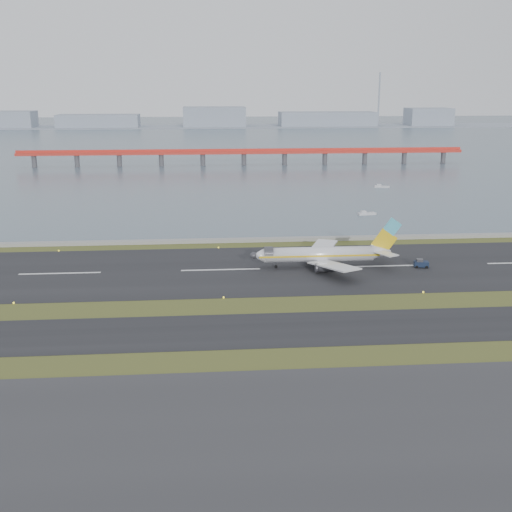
# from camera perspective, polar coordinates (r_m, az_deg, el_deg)

# --- Properties ---
(ground) EXTENTS (1000.00, 1000.00, 0.00)m
(ground) POSITION_cam_1_polar(r_m,az_deg,el_deg) (134.29, -2.79, -4.81)
(ground) COLOR #3C4D1B
(ground) RESTS_ON ground
(apron_strip) EXTENTS (1000.00, 50.00, 0.10)m
(apron_strip) POSITION_cam_1_polar(r_m,az_deg,el_deg) (84.58, -1.42, -17.42)
(apron_strip) COLOR #2E2D30
(apron_strip) RESTS_ON ground
(taxiway_strip) EXTENTS (1000.00, 18.00, 0.10)m
(taxiway_strip) POSITION_cam_1_polar(r_m,az_deg,el_deg) (123.05, -2.59, -6.67)
(taxiway_strip) COLOR black
(taxiway_strip) RESTS_ON ground
(runway_strip) EXTENTS (1000.00, 45.00, 0.10)m
(runway_strip) POSITION_cam_1_polar(r_m,az_deg,el_deg) (162.83, -3.16, -1.24)
(runway_strip) COLOR black
(runway_strip) RESTS_ON ground
(seawall) EXTENTS (1000.00, 2.50, 1.00)m
(seawall) POSITION_cam_1_polar(r_m,az_deg,el_deg) (191.71, -3.42, 1.38)
(seawall) COLOR gray
(seawall) RESTS_ON ground
(bay_water) EXTENTS (1400.00, 800.00, 1.30)m
(bay_water) POSITION_cam_1_polar(r_m,az_deg,el_deg) (588.13, -4.39, 10.45)
(bay_water) COLOR #445662
(bay_water) RESTS_ON ground
(red_pier) EXTENTS (260.00, 5.00, 10.20)m
(red_pier) POSITION_cam_1_polar(r_m,az_deg,el_deg) (379.03, -1.08, 9.16)
(red_pier) COLOR red
(red_pier) RESTS_ON ground
(far_shoreline) EXTENTS (1400.00, 80.00, 60.50)m
(far_shoreline) POSITION_cam_1_polar(r_m,az_deg,el_deg) (747.60, -3.43, 11.88)
(far_shoreline) COLOR #8B95A4
(far_shoreline) RESTS_ON ground
(airliner) EXTENTS (38.52, 32.89, 12.80)m
(airliner) POSITION_cam_1_polar(r_m,az_deg,el_deg) (165.11, 6.11, 0.15)
(airliner) COLOR silver
(airliner) RESTS_ON ground
(pushback_tug) EXTENTS (3.87, 2.64, 2.30)m
(pushback_tug) POSITION_cam_1_polar(r_m,az_deg,el_deg) (169.79, 14.45, -0.65)
(pushback_tug) COLOR #131F36
(pushback_tug) RESTS_ON ground
(workboat_near) EXTENTS (6.72, 3.07, 1.57)m
(workboat_near) POSITION_cam_1_polar(r_m,az_deg,el_deg) (235.69, 9.78, 3.74)
(workboat_near) COLOR silver
(workboat_near) RESTS_ON ground
(workboat_far) EXTENTS (6.94, 4.05, 1.61)m
(workboat_far) POSITION_cam_1_polar(r_m,az_deg,el_deg) (300.96, 11.11, 6.08)
(workboat_far) COLOR silver
(workboat_far) RESTS_ON ground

